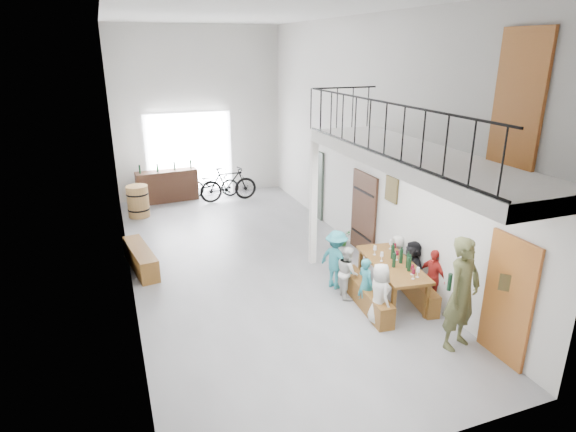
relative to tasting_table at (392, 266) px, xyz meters
name	(u,v)px	position (x,y,z in m)	size (l,w,h in m)	color
floor	(254,263)	(-2.09, 2.59, -0.71)	(12.00, 12.00, 0.00)	slate
room_walls	(250,110)	(-2.09, 2.59, 2.85)	(12.00, 12.00, 12.00)	silver
gateway_portal	(190,155)	(-2.49, 8.53, 0.69)	(2.80, 0.08, 2.80)	white
right_wall_decor	(402,203)	(0.61, 0.72, 1.04)	(0.07, 8.28, 5.07)	brown
balcony	(413,161)	(-0.11, -0.54, 2.26)	(1.52, 5.62, 4.00)	white
tasting_table	(392,266)	(0.00, 0.00, 0.00)	(1.06, 2.04, 0.79)	brown
bench_inner	(366,295)	(-0.61, -0.08, -0.49)	(0.31, 1.91, 0.44)	brown
bench_wall	(412,285)	(0.48, -0.04, -0.48)	(0.25, 1.94, 0.45)	brown
tableware	(399,258)	(0.07, -0.10, 0.22)	(0.57, 1.41, 0.35)	black
side_bench	(141,258)	(-4.59, 3.19, -0.45)	(0.40, 1.82, 0.51)	brown
oak_barrel	(138,201)	(-4.34, 6.97, -0.23)	(0.64, 0.64, 0.95)	brown
serving_counter	(167,186)	(-3.32, 8.24, -0.19)	(1.94, 0.54, 1.02)	#3A1F14
counter_bottles	(166,167)	(-3.32, 8.21, 0.46)	(1.69, 0.22, 0.28)	black
guest_left_a	(380,294)	(-0.69, -0.69, -0.12)	(0.57, 0.37, 1.17)	silver
guest_left_b	(366,284)	(-0.68, -0.17, -0.18)	(0.39, 0.25, 1.06)	teal
guest_left_c	(347,272)	(-0.77, 0.41, -0.17)	(0.52, 0.41, 1.07)	silver
guest_left_d	(336,260)	(-0.82, 0.83, -0.07)	(0.82, 0.47, 1.27)	teal
guest_right_a	(433,277)	(0.63, -0.46, -0.13)	(0.68, 0.28, 1.16)	#A9221D
guest_right_b	(412,267)	(0.52, 0.08, -0.14)	(1.05, 0.34, 1.14)	black
guest_right_c	(396,258)	(0.56, 0.69, -0.19)	(0.50, 0.33, 1.03)	silver
host_standing	(462,294)	(0.17, -1.79, 0.28)	(0.72, 0.47, 1.96)	#4C4F2C
potted_plant	(343,237)	(0.36, 2.83, -0.49)	(0.38, 0.33, 0.42)	#1D481C
bicycle_near	(212,184)	(-1.84, 8.19, -0.25)	(0.61, 1.75, 0.92)	black
bicycle_far	(228,184)	(-1.46, 7.53, -0.14)	(0.54, 1.90, 1.14)	black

